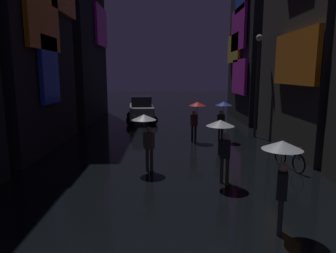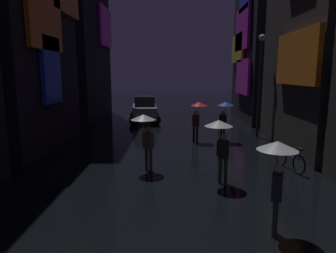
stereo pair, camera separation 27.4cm
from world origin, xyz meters
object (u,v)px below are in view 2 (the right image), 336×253
(pedestrian_foreground_left_red, at_px, (198,111))
(pedestrian_far_right_clear, at_px, (145,127))
(pedestrian_near_crossing_blue, at_px, (225,110))
(streetlamp_right_far, at_px, (260,74))
(pedestrian_midstreet_left_clear, at_px, (277,162))
(pedestrian_midstreet_centre_clear, at_px, (220,134))
(bicycle_parked_at_storefront, at_px, (290,160))
(car_distant, at_px, (145,109))

(pedestrian_foreground_left_red, relative_size, pedestrian_far_right_clear, 1.00)
(pedestrian_near_crossing_blue, xyz_separation_m, streetlamp_right_far, (2.07, 1.07, 1.86))
(pedestrian_midstreet_left_clear, height_order, pedestrian_midstreet_centre_clear, same)
(pedestrian_foreground_left_red, bearing_deg, bicycle_parked_at_storefront, -56.40)
(streetlamp_right_far, bearing_deg, pedestrian_foreground_left_red, -161.13)
(pedestrian_midstreet_left_clear, distance_m, streetlamp_right_far, 10.85)
(pedestrian_midstreet_centre_clear, relative_size, bicycle_parked_at_storefront, 1.19)
(pedestrian_far_right_clear, height_order, streetlamp_right_far, streetlamp_right_far)
(pedestrian_foreground_left_red, distance_m, pedestrian_midstreet_centre_clear, 6.13)
(pedestrian_midstreet_centre_clear, distance_m, bicycle_parked_at_storefront, 3.48)
(pedestrian_far_right_clear, distance_m, bicycle_parked_at_storefront, 5.58)
(pedestrian_foreground_left_red, xyz_separation_m, car_distant, (-3.43, 6.66, -0.74))
(pedestrian_foreground_left_red, distance_m, bicycle_parked_at_storefront, 5.74)
(pedestrian_near_crossing_blue, relative_size, streetlamp_right_far, 0.37)
(pedestrian_foreground_left_red, relative_size, streetlamp_right_far, 0.37)
(bicycle_parked_at_storefront, bearing_deg, pedestrian_far_right_clear, -178.26)
(bicycle_parked_at_storefront, xyz_separation_m, car_distant, (-6.53, 11.33, 0.54))
(pedestrian_foreground_left_red, xyz_separation_m, pedestrian_far_right_clear, (-2.33, -4.83, 0.00))
(pedestrian_near_crossing_blue, bearing_deg, pedestrian_foreground_left_red, -175.18)
(pedestrian_near_crossing_blue, bearing_deg, pedestrian_midstreet_centre_clear, -100.95)
(bicycle_parked_at_storefront, bearing_deg, pedestrian_near_crossing_blue, 109.27)
(car_distant, height_order, streetlamp_right_far, streetlamp_right_far)
(streetlamp_right_far, bearing_deg, pedestrian_midstreet_centre_clear, -114.11)
(pedestrian_far_right_clear, bearing_deg, pedestrian_foreground_left_red, 64.22)
(pedestrian_far_right_clear, distance_m, pedestrian_midstreet_centre_clear, 2.86)
(pedestrian_foreground_left_red, xyz_separation_m, streetlamp_right_far, (3.49, 1.19, 1.86))
(pedestrian_foreground_left_red, height_order, pedestrian_midstreet_centre_clear, same)
(pedestrian_midstreet_centre_clear, bearing_deg, pedestrian_midstreet_left_clear, -75.88)
(bicycle_parked_at_storefront, height_order, car_distant, car_distant)
(pedestrian_foreground_left_red, relative_size, car_distant, 0.49)
(pedestrian_near_crossing_blue, xyz_separation_m, pedestrian_midstreet_left_clear, (-0.44, -9.32, 0.00))
(pedestrian_midstreet_centre_clear, bearing_deg, pedestrian_near_crossing_blue, 79.05)
(pedestrian_near_crossing_blue, height_order, pedestrian_far_right_clear, same)
(pedestrian_foreground_left_red, distance_m, pedestrian_midstreet_left_clear, 9.25)
(pedestrian_far_right_clear, relative_size, pedestrian_midstreet_centre_clear, 1.00)
(streetlamp_right_far, bearing_deg, bicycle_parked_at_storefront, -93.87)
(pedestrian_midstreet_left_clear, bearing_deg, pedestrian_far_right_clear, 127.23)
(pedestrian_near_crossing_blue, bearing_deg, bicycle_parked_at_storefront, -70.73)
(pedestrian_midstreet_left_clear, bearing_deg, pedestrian_midstreet_centre_clear, 104.12)
(pedestrian_far_right_clear, relative_size, car_distant, 0.49)
(pedestrian_near_crossing_blue, bearing_deg, streetlamp_right_far, 27.45)
(pedestrian_foreground_left_red, xyz_separation_m, pedestrian_midstreet_centre_clear, (0.22, -6.13, 0.00))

